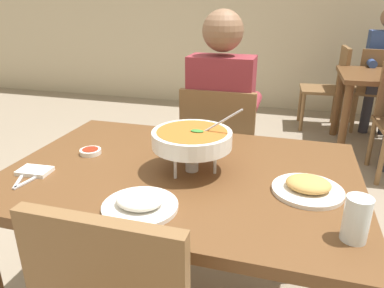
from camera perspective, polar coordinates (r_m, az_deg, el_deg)
dining_table_main at (r=1.44m, az=-1.66°, el=-7.67°), size 1.33×0.93×0.74m
chair_diner_main at (r=2.15m, az=4.40°, el=-1.14°), size 0.44×0.44×0.90m
diner_main at (r=2.10m, az=4.77°, el=5.14°), size 0.40×0.45×1.31m
curry_bowl at (r=1.33m, az=-0.01°, el=0.77°), size 0.33×0.30×0.26m
rice_plate at (r=1.15m, az=-8.28°, el=-9.28°), size 0.24×0.24×0.06m
appetizer_plate at (r=1.29m, az=17.96°, el=-6.54°), size 0.24×0.24×0.06m
sauce_dish at (r=1.59m, az=-15.85°, el=-1.13°), size 0.09×0.09×0.02m
napkin_folded at (r=1.49m, az=-23.74°, el=-3.96°), size 0.12×0.09×0.02m
fork_utensil at (r=1.47m, az=-25.52°, el=-4.77°), size 0.08×0.16×0.01m
spoon_utensil at (r=1.44m, az=-24.01°, el=-5.08°), size 0.04×0.17×0.01m
drink_glass at (r=1.08m, az=24.65°, el=-11.11°), size 0.07×0.07×0.13m
chair_bg_left at (r=4.30m, az=27.46°, el=8.13°), size 0.49×0.49×0.90m
chair_bg_right at (r=4.27m, az=21.25°, el=9.01°), size 0.47×0.47×0.90m
patron_bg_left at (r=4.32m, az=28.28°, el=11.26°), size 0.40×0.45×1.31m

